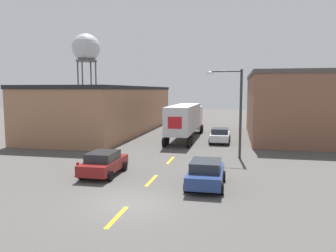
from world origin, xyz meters
name	(u,v)px	position (x,y,z in m)	size (l,w,h in m)	color
ground_plane	(129,204)	(0.00, 0.00, 0.00)	(160.00, 160.00, 0.00)	#4C4947
road_centerline	(151,180)	(0.00, 4.23, 0.00)	(0.20, 14.35, 0.01)	gold
warehouse_left	(110,109)	(-11.54, 26.44, 2.98)	(10.28, 28.17, 5.96)	#9E7051
warehouse_right	(311,106)	(13.38, 25.68, 3.70)	(13.96, 18.80, 7.39)	brown
semi_truck	(186,118)	(-0.56, 21.83, 2.31)	(2.71, 13.83, 3.86)	silver
parked_car_left_near	(104,163)	(-3.36, 4.87, 0.80)	(2.10, 4.23, 1.53)	maroon
parked_car_right_far	(220,135)	(3.36, 19.60, 0.80)	(2.10, 4.23, 1.53)	silver
parked_car_right_near	(206,173)	(3.36, 3.63, 0.80)	(2.10, 4.23, 1.53)	navy
water_tower	(86,49)	(-24.18, 46.19, 13.49)	(5.46, 5.46, 16.46)	#47474C
street_lamp	(236,106)	(4.94, 12.09, 4.22)	(2.87, 0.32, 7.11)	#2D2D30
fire_hydrant	(78,168)	(-5.02, 4.54, 0.43)	(0.22, 0.22, 0.86)	red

